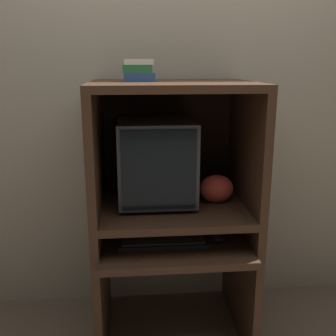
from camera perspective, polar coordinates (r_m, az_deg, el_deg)
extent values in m
cube|color=gray|center=(2.32, -0.26, 10.76)|extent=(6.00, 0.06, 2.60)
cube|color=#382316|center=(2.26, -9.47, -16.44)|extent=(0.04, 0.65, 0.60)
cube|color=#382316|center=(2.32, 10.42, -15.50)|extent=(0.04, 0.65, 0.60)
cube|color=#382316|center=(1.98, 1.15, -11.55)|extent=(0.72, 0.43, 0.04)
cube|color=#382316|center=(2.09, -9.92, -7.44)|extent=(0.04, 0.65, 0.16)
cube|color=#382316|center=(2.16, 10.90, -6.72)|extent=(0.04, 0.65, 0.16)
cube|color=#382316|center=(2.06, 0.68, -5.60)|extent=(0.72, 0.65, 0.04)
cube|color=#382316|center=(1.97, -10.42, 3.12)|extent=(0.04, 0.65, 0.62)
cube|color=#382316|center=(2.05, 11.43, 3.50)|extent=(0.04, 0.65, 0.62)
cube|color=#382316|center=(1.94, 0.74, 11.89)|extent=(0.72, 0.65, 0.04)
cube|color=black|center=(2.28, -0.09, 4.94)|extent=(0.72, 0.01, 0.62)
cylinder|color=#333338|center=(2.10, -1.69, -4.43)|extent=(0.22, 0.22, 0.02)
cube|color=#333338|center=(2.04, -1.74, 1.33)|extent=(0.38, 0.44, 0.41)
cube|color=black|center=(1.82, -1.31, -0.32)|extent=(0.35, 0.01, 0.38)
cube|color=black|center=(1.98, -0.70, -10.68)|extent=(0.44, 0.15, 0.02)
cube|color=#333335|center=(1.97, -0.70, -10.34)|extent=(0.41, 0.11, 0.01)
ellipsoid|color=black|center=(2.01, 7.39, -10.15)|extent=(0.07, 0.05, 0.03)
ellipsoid|color=#BC382D|center=(2.07, 7.03, -3.01)|extent=(0.18, 0.13, 0.15)
cube|color=navy|center=(1.95, -4.18, 13.00)|extent=(0.15, 0.09, 0.04)
cube|color=#236638|center=(1.95, -4.47, 14.15)|extent=(0.14, 0.09, 0.04)
cube|color=beige|center=(1.95, -4.27, 15.10)|extent=(0.14, 0.09, 0.03)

